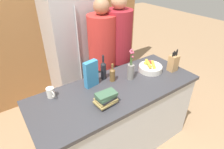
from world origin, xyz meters
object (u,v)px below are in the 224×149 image
object	(u,v)px
fruit_bowl	(150,67)
coffee_mug	(51,93)
book_stack	(106,99)
knife_block	(173,63)
person_at_sink	(103,56)
cereal_box	(91,74)
refrigerator	(73,45)
bottle_oil	(103,70)
bottle_vinegar	(112,74)
flower_vase	(131,70)
person_in_blue	(118,51)

from	to	relation	value
fruit_bowl	coffee_mug	distance (m)	1.20
fruit_bowl	book_stack	xyz separation A→B (m)	(-0.80, -0.22, 0.02)
knife_block	person_at_sink	xyz separation A→B (m)	(-0.54, 0.75, -0.05)
cereal_box	book_stack	world-z (taller)	cereal_box
fruit_bowl	book_stack	bearing A→B (deg)	-164.80
fruit_bowl	person_at_sink	size ratio (longest dim) A/B	0.17
refrigerator	fruit_bowl	distance (m)	1.26
bottle_oil	person_at_sink	world-z (taller)	person_at_sink
bottle_oil	person_at_sink	size ratio (longest dim) A/B	0.17
book_stack	bottle_vinegar	xyz separation A→B (m)	(0.28, 0.30, 0.02)
fruit_bowl	coffee_mug	xyz separation A→B (m)	(-1.18, 0.19, 0.01)
fruit_bowl	bottle_oil	bearing A→B (deg)	162.97
flower_vase	fruit_bowl	bearing A→B (deg)	1.33
knife_block	flower_vase	distance (m)	0.57
flower_vase	bottle_vinegar	size ratio (longest dim) A/B	1.74
coffee_mug	bottle_vinegar	distance (m)	0.68
refrigerator	bottle_oil	world-z (taller)	refrigerator
book_stack	person_at_sink	distance (m)	0.95
refrigerator	bottle_oil	size ratio (longest dim) A/B	6.55
cereal_box	person_in_blue	xyz separation A→B (m)	(0.68, 0.44, -0.07)
coffee_mug	book_stack	xyz separation A→B (m)	(0.39, -0.40, 0.01)
fruit_bowl	knife_block	distance (m)	0.28
refrigerator	bottle_vinegar	world-z (taller)	refrigerator
book_stack	person_in_blue	bearing A→B (deg)	47.32
refrigerator	coffee_mug	world-z (taller)	refrigerator
book_stack	person_at_sink	bearing A→B (deg)	59.25
knife_block	person_in_blue	size ratio (longest dim) A/B	0.16
book_stack	bottle_vinegar	size ratio (longest dim) A/B	0.99
bottle_oil	coffee_mug	bearing A→B (deg)	179.03
knife_block	coffee_mug	world-z (taller)	knife_block
refrigerator	flower_vase	distance (m)	1.18
person_at_sink	flower_vase	bearing A→B (deg)	-99.83
cereal_box	person_at_sink	size ratio (longest dim) A/B	0.17
knife_block	coffee_mug	size ratio (longest dim) A/B	2.35
fruit_bowl	person_at_sink	xyz separation A→B (m)	(-0.31, 0.60, 0.01)
coffee_mug	bottle_vinegar	bearing A→B (deg)	-8.94
refrigerator	bottle_vinegar	xyz separation A→B (m)	(-0.03, -1.08, 0.02)
coffee_mug	person_at_sink	xyz separation A→B (m)	(0.87, 0.41, -0.00)
cereal_box	knife_block	bearing A→B (deg)	-15.87
book_stack	bottle_oil	distance (m)	0.45
refrigerator	fruit_bowl	bearing A→B (deg)	-67.22
bottle_vinegar	knife_block	bearing A→B (deg)	-17.45
cereal_box	fruit_bowl	bearing A→B (deg)	-9.50
knife_block	person_at_sink	bearing A→B (deg)	125.63
flower_vase	coffee_mug	size ratio (longest dim) A/B	3.10
refrigerator	person_at_sink	distance (m)	0.59
bottle_vinegar	person_at_sink	world-z (taller)	person_at_sink
refrigerator	person_in_blue	size ratio (longest dim) A/B	1.11
flower_vase	person_at_sink	xyz separation A→B (m)	(0.01, 0.61, -0.07)
refrigerator	bottle_oil	distance (m)	0.99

